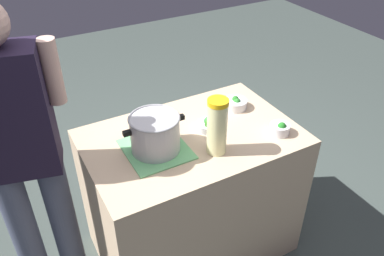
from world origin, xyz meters
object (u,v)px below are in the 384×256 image
lemonade_pitcher (217,126)px  broccoli_bowl_back (280,128)px  cooking_pot (155,133)px  person_cook (23,158)px  broccoli_bowl_center (208,125)px  broccoli_bowl_front (235,103)px

lemonade_pitcher → broccoli_bowl_back: lemonade_pitcher is taller
cooking_pot → person_cook: person_cook is taller
person_cook → broccoli_bowl_back: bearing=164.2°
person_cook → broccoli_bowl_center: bearing=172.0°
broccoli_bowl_front → person_cook: 1.19m
broccoli_bowl_front → cooking_pot: bearing=14.3°
cooking_pot → person_cook: bearing=-15.2°
person_cook → lemonade_pitcher: bearing=159.8°
cooking_pot → broccoli_bowl_center: bearing=-174.5°
lemonade_pitcher → person_cook: (0.87, -0.32, -0.09)m
broccoli_bowl_front → broccoli_bowl_center: size_ratio=1.10×
lemonade_pitcher → broccoli_bowl_center: 0.23m
lemonade_pitcher → person_cook: 0.93m
broccoli_bowl_center → person_cook: size_ratio=0.08×
broccoli_bowl_front → broccoli_bowl_center: (0.25, 0.12, 0.00)m
cooking_pot → broccoli_bowl_back: (-0.64, 0.19, -0.07)m
cooking_pot → broccoli_bowl_front: (-0.58, -0.15, -0.08)m
lemonade_pitcher → broccoli_bowl_back: bearing=174.9°
lemonade_pitcher → broccoli_bowl_front: (-0.32, -0.30, -0.12)m
lemonade_pitcher → person_cook: size_ratio=0.18×
cooking_pot → person_cook: (0.60, -0.16, -0.04)m
broccoli_bowl_back → broccoli_bowl_front: bearing=-79.8°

